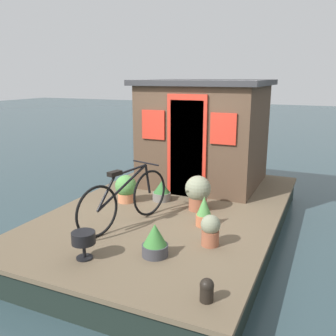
# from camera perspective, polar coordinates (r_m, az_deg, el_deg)

# --- Properties ---
(ground_plane) EXTENTS (60.00, 60.00, 0.00)m
(ground_plane) POSITION_cam_1_polar(r_m,az_deg,el_deg) (6.30, 0.75, -9.72)
(ground_plane) COLOR #2D4247
(houseboat_deck) EXTENTS (5.36, 3.38, 0.44)m
(houseboat_deck) POSITION_cam_1_polar(r_m,az_deg,el_deg) (6.21, 0.76, -7.85)
(houseboat_deck) COLOR brown
(houseboat_deck) RESTS_ON ground_plane
(houseboat_cabin) EXTENTS (2.14, 2.34, 2.03)m
(houseboat_cabin) POSITION_cam_1_polar(r_m,az_deg,el_deg) (7.31, 5.70, 5.52)
(houseboat_cabin) COLOR #4C3828
(houseboat_cabin) RESTS_ON houseboat_deck
(bicycle) EXTENTS (1.70, 0.60, 0.86)m
(bicycle) POSITION_cam_1_polar(r_m,az_deg,el_deg) (5.30, -6.60, -4.78)
(bicycle) COLOR black
(bicycle) RESTS_ON houseboat_deck
(potted_plant_geranium) EXTENTS (0.37, 0.37, 0.47)m
(potted_plant_geranium) POSITION_cam_1_polar(r_m,az_deg,el_deg) (6.32, -6.51, -3.09)
(potted_plant_geranium) COLOR #C6754C
(potted_plant_geranium) RESTS_ON houseboat_deck
(potted_plant_rosemary) EXTENTS (0.23, 0.23, 0.44)m
(potted_plant_rosemary) POSITION_cam_1_polar(r_m,az_deg,el_deg) (5.33, 5.58, -6.76)
(potted_plant_rosemary) COLOR #B2603D
(potted_plant_rosemary) RESTS_ON houseboat_deck
(potted_plant_ivy) EXTENTS (0.25, 0.25, 0.40)m
(potted_plant_ivy) POSITION_cam_1_polar(r_m,az_deg,el_deg) (4.75, 6.56, -9.45)
(potted_plant_ivy) COLOR #935138
(potted_plant_ivy) RESTS_ON houseboat_deck
(potted_plant_sage) EXTENTS (0.32, 0.32, 0.40)m
(potted_plant_sage) POSITION_cam_1_polar(r_m,az_deg,el_deg) (4.47, -2.03, -11.15)
(potted_plant_sage) COLOR #38383D
(potted_plant_sage) RESTS_ON houseboat_deck
(potted_plant_succulent) EXTENTS (0.41, 0.41, 0.56)m
(potted_plant_succulent) POSITION_cam_1_polar(r_m,az_deg,el_deg) (5.91, 4.64, -3.64)
(potted_plant_succulent) COLOR #935138
(potted_plant_succulent) RESTS_ON houseboat_deck
(potted_plant_mint) EXTENTS (0.31, 0.31, 0.34)m
(potted_plant_mint) POSITION_cam_1_polar(r_m,az_deg,el_deg) (6.38, -0.99, -3.61)
(potted_plant_mint) COLOR slate
(potted_plant_mint) RESTS_ON houseboat_deck
(charcoal_grill) EXTENTS (0.28, 0.28, 0.33)m
(charcoal_grill) POSITION_cam_1_polar(r_m,az_deg,el_deg) (4.49, -12.91, -10.69)
(charcoal_grill) COLOR black
(charcoal_grill) RESTS_ON houseboat_deck
(mooring_bollard) EXTENTS (0.14, 0.14, 0.24)m
(mooring_bollard) POSITION_cam_1_polar(r_m,az_deg,el_deg) (3.71, 6.00, -18.13)
(mooring_bollard) COLOR black
(mooring_bollard) RESTS_ON houseboat_deck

